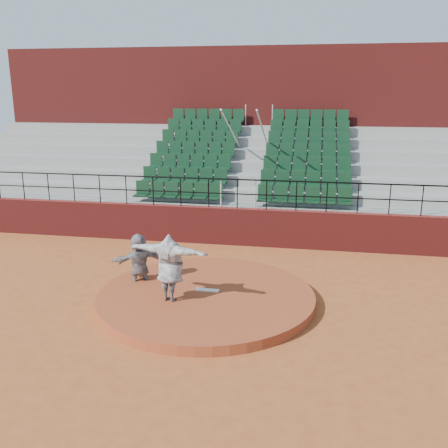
{
  "coord_description": "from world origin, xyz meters",
  "views": [
    {
      "loc": [
        2.58,
        -11.49,
        5.23
      ],
      "look_at": [
        0.0,
        2.5,
        1.4
      ],
      "focal_mm": 40.0,
      "sensor_mm": 36.0,
      "label": 1
    }
  ],
  "objects": [
    {
      "name": "pitchers_mound",
      "position": [
        0.0,
        0.0,
        0.12
      ],
      "size": [
        5.5,
        5.5,
        0.25
      ],
      "primitive_type": "cylinder",
      "color": "brown",
      "rests_on": "ground"
    },
    {
      "name": "press_box_facade",
      "position": [
        0.0,
        12.6,
        3.55
      ],
      "size": [
        24.0,
        3.0,
        7.1
      ],
      "primitive_type": "cube",
      "color": "maroon",
      "rests_on": "ground"
    },
    {
      "name": "ground",
      "position": [
        0.0,
        0.0,
        0.0
      ],
      "size": [
        90.0,
        90.0,
        0.0
      ],
      "primitive_type": "plane",
      "color": "#9F4D23",
      "rests_on": "ground"
    },
    {
      "name": "fielder",
      "position": [
        -1.96,
        0.54,
        0.78
      ],
      "size": [
        1.46,
        1.16,
        1.55
      ],
      "primitive_type": "imported",
      "rotation": [
        0.0,
        0.0,
        3.71
      ],
      "color": "black",
      "rests_on": "ground"
    },
    {
      "name": "pitcher",
      "position": [
        -0.76,
        -0.58,
        1.09
      ],
      "size": [
        2.13,
        0.92,
        1.68
      ],
      "primitive_type": "imported",
      "rotation": [
        0.0,
        0.0,
        2.96
      ],
      "color": "black",
      "rests_on": "pitchers_mound"
    },
    {
      "name": "boundary_wall",
      "position": [
        0.0,
        5.0,
        0.65
      ],
      "size": [
        24.0,
        0.3,
        1.3
      ],
      "primitive_type": "cube",
      "color": "maroon",
      "rests_on": "ground"
    },
    {
      "name": "wall_railing",
      "position": [
        0.0,
        5.0,
        2.03
      ],
      "size": [
        24.04,
        0.05,
        1.03
      ],
      "color": "black",
      "rests_on": "boundary_wall"
    },
    {
      "name": "seating_deck",
      "position": [
        0.0,
        8.65,
        1.44
      ],
      "size": [
        24.0,
        5.97,
        4.63
      ],
      "color": "gray",
      "rests_on": "ground"
    },
    {
      "name": "pitching_rubber",
      "position": [
        0.0,
        0.15,
        0.27
      ],
      "size": [
        0.6,
        0.15,
        0.03
      ],
      "primitive_type": "cube",
      "color": "white",
      "rests_on": "pitchers_mound"
    }
  ]
}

